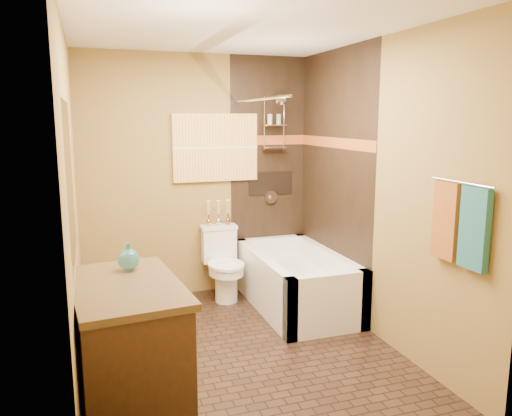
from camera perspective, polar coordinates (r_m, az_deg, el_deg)
name	(u,v)px	position (r m, az deg, el deg)	size (l,w,h in m)	color
floor	(241,351)	(4.19, -1.74, -16.00)	(3.00, 3.00, 0.00)	black
wall_left	(73,207)	(3.65, -20.16, 0.08)	(0.02, 3.00, 2.50)	olive
wall_right	(377,191)	(4.31, 13.62, 1.90)	(0.02, 3.00, 2.50)	olive
wall_back	(198,177)	(5.25, -6.62, 3.57)	(2.40, 0.02, 2.50)	olive
wall_front	(330,245)	(2.44, 8.48, -4.20)	(2.40, 0.02, 2.50)	olive
ceiling	(239,27)	(3.82, -1.95, 19.98)	(3.00, 3.00, 0.00)	silver
alcove_tile_back	(268,174)	(5.45, 1.41, 3.88)	(0.85, 0.01, 2.50)	black
alcove_tile_right	(334,181)	(4.95, 8.87, 3.11)	(0.01, 1.50, 2.50)	black
mosaic_band_back	(269,140)	(5.41, 1.47, 7.76)	(0.85, 0.01, 0.10)	#9A311C
mosaic_band_right	(334,143)	(4.91, 8.89, 7.39)	(0.01, 1.50, 0.10)	#9A311C
alcove_niche	(271,183)	(5.47, 1.68, 2.84)	(0.50, 0.01, 0.25)	black
shower_fixtures	(274,136)	(5.33, 2.10, 8.21)	(0.24, 0.33, 1.16)	silver
curtain_rod	(258,99)	(4.60, 0.20, 12.31)	(0.03, 0.03, 1.55)	silver
towel_bar	(462,183)	(3.42, 22.45, 2.67)	(0.02, 0.02, 0.55)	silver
towel_teal	(475,229)	(3.37, 23.71, -2.17)	(0.05, 0.22, 0.52)	#1E5B64
towel_rust	(446,221)	(3.56, 20.91, -1.35)	(0.05, 0.22, 0.52)	#91551A
sunset_painting	(216,148)	(5.24, -4.64, 6.89)	(0.90, 0.04, 0.70)	gold
vanity_mirror	(70,183)	(2.95, -20.49, 2.69)	(0.01, 1.00, 0.90)	white
bathtub	(296,285)	(5.02, 4.57, -8.79)	(0.80, 1.50, 0.55)	white
toilet	(223,263)	(5.20, -3.78, -6.30)	(0.38, 0.56, 0.74)	white
vanity	(128,353)	(3.25, -14.46, -15.76)	(0.71, 1.06, 0.89)	black
teal_bottle	(128,256)	(3.31, -14.38, -5.39)	(0.14, 0.14, 0.22)	#266E73
bud_vases	(218,212)	(5.24, -4.31, -0.46)	(0.26, 0.06, 0.26)	gold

